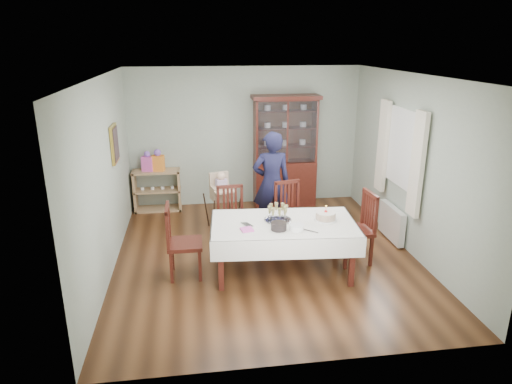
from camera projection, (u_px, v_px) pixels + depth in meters
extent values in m
plane|color=#593319|center=(265.00, 255.00, 7.03)|extent=(5.00, 5.00, 0.00)
plane|color=#9EAA99|center=(245.00, 137.00, 8.96)|extent=(4.50, 0.00, 4.50)
plane|color=#9EAA99|center=(106.00, 178.00, 6.31)|extent=(0.00, 5.00, 5.00)
plane|color=#9EAA99|center=(412.00, 166.00, 6.91)|extent=(0.00, 5.00, 5.00)
plane|color=white|center=(267.00, 76.00, 6.18)|extent=(5.00, 5.00, 0.00)
cube|color=#4B1912|center=(284.00, 225.00, 6.31)|extent=(1.98, 1.20, 0.06)
cube|color=silver|center=(284.00, 223.00, 6.30)|extent=(2.08, 1.30, 0.01)
cube|color=#4B1912|center=(284.00, 183.00, 9.12)|extent=(1.20, 0.45, 0.90)
cube|color=white|center=(287.00, 133.00, 8.61)|extent=(1.12, 0.01, 1.16)
cube|color=#4B1912|center=(286.00, 97.00, 8.58)|extent=(1.30, 0.48, 0.07)
cube|color=tan|center=(159.00, 209.00, 8.93)|extent=(0.90, 0.38, 0.04)
cube|color=tan|center=(157.00, 190.00, 8.81)|extent=(0.90, 0.38, 0.03)
cube|color=tan|center=(156.00, 171.00, 8.69)|extent=(0.90, 0.38, 0.04)
cube|color=tan|center=(135.00, 191.00, 8.76)|extent=(0.04, 0.38, 0.80)
cube|color=tan|center=(179.00, 189.00, 8.87)|extent=(0.04, 0.38, 0.80)
cube|color=gold|center=(114.00, 144.00, 6.97)|extent=(0.04, 0.48, 0.58)
cube|color=white|center=(403.00, 148.00, 7.12)|extent=(0.04, 1.02, 1.22)
cube|color=silver|center=(417.00, 165.00, 6.56)|extent=(0.07, 0.30, 1.55)
cube|color=silver|center=(383.00, 146.00, 7.73)|extent=(0.07, 0.30, 1.55)
cube|color=white|center=(392.00, 223.00, 7.51)|extent=(0.10, 0.80, 0.55)
cube|color=#4B1912|center=(232.00, 221.00, 7.16)|extent=(0.47, 0.47, 0.05)
cube|color=#4B1912|center=(230.00, 201.00, 7.27)|extent=(0.42, 0.07, 0.52)
cube|color=#4B1912|center=(292.00, 217.00, 7.30)|extent=(0.54, 0.54, 0.05)
cube|color=#4B1912|center=(287.00, 197.00, 7.40)|extent=(0.43, 0.13, 0.54)
cube|color=#4B1912|center=(185.00, 244.00, 6.30)|extent=(0.47, 0.47, 0.05)
cube|color=#4B1912|center=(168.00, 226.00, 6.18)|extent=(0.04, 0.45, 0.55)
cube|color=#4B1912|center=(354.00, 231.00, 6.70)|extent=(0.52, 0.52, 0.05)
cube|color=#4B1912|center=(369.00, 211.00, 6.65)|extent=(0.08, 0.46, 0.57)
imported|color=black|center=(271.00, 183.00, 7.63)|extent=(0.66, 0.44, 1.76)
cube|color=tan|center=(222.00, 193.00, 7.85)|extent=(0.40, 0.38, 0.24)
cube|color=tan|center=(221.00, 182.00, 7.78)|extent=(0.34, 0.14, 0.28)
cube|color=tan|center=(221.00, 189.00, 7.82)|extent=(0.39, 0.25, 0.03)
cube|color=#C4AACE|center=(221.00, 184.00, 7.79)|extent=(0.21, 0.18, 0.18)
sphere|color=beige|center=(221.00, 176.00, 7.75)|extent=(0.15, 0.15, 0.15)
cylinder|color=silver|center=(278.00, 220.00, 6.36)|extent=(0.38, 0.38, 0.01)
torus|color=silver|center=(278.00, 220.00, 6.35)|extent=(0.38, 0.38, 0.01)
cylinder|color=white|center=(325.00, 219.00, 6.39)|extent=(0.32, 0.32, 0.02)
cylinder|color=brown|center=(326.00, 216.00, 6.37)|extent=(0.28, 0.28, 0.10)
cylinder|color=silver|center=(326.00, 212.00, 6.35)|extent=(0.28, 0.28, 0.01)
cylinder|color=#F24C4C|center=(326.00, 209.00, 6.34)|extent=(0.01, 0.01, 0.08)
sphere|color=yellow|center=(326.00, 206.00, 6.32)|extent=(0.02, 0.02, 0.02)
cylinder|color=black|center=(279.00, 226.00, 6.05)|extent=(0.23, 0.23, 0.10)
cylinder|color=white|center=(296.00, 228.00, 6.03)|extent=(0.20, 0.20, 0.08)
cube|color=#E052B4|center=(247.00, 230.00, 6.04)|extent=(0.18, 0.18, 0.02)
cube|color=silver|center=(307.00, 230.00, 6.03)|extent=(0.25, 0.22, 0.01)
cube|color=#E052B4|center=(148.00, 164.00, 8.61)|extent=(0.23, 0.18, 0.28)
sphere|color=#E533B2|center=(147.00, 154.00, 8.55)|extent=(0.11, 0.11, 0.11)
cube|color=orange|center=(158.00, 163.00, 8.63)|extent=(0.25, 0.19, 0.29)
sphere|color=#E533B2|center=(157.00, 153.00, 8.57)|extent=(0.14, 0.14, 0.14)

